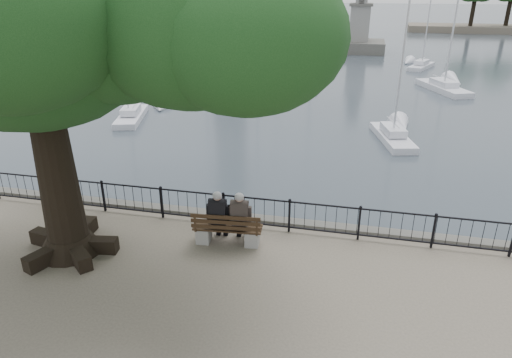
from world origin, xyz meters
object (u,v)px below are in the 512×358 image
(bench, at_px, (228,232))
(lion_monument, at_px, (359,32))
(person_left, at_px, (219,218))
(person_right, at_px, (241,219))
(tree, at_px, (66,9))

(bench, relative_size, lion_monument, 0.21)
(person_left, xyz_separation_m, lion_monument, (2.84, 48.39, 0.58))
(person_right, distance_m, tree, 6.69)
(bench, xyz_separation_m, tree, (-3.21, -1.20, 5.89))
(lion_monument, bearing_deg, person_right, -92.65)
(person_right, xyz_separation_m, lion_monument, (2.24, 48.33, 0.58))
(person_left, height_order, tree, tree)
(bench, distance_m, tree, 6.82)
(bench, bearing_deg, tree, -159.45)
(tree, bearing_deg, bench, 20.55)
(tree, bearing_deg, lion_monument, 83.35)
(person_right, height_order, lion_monument, lion_monument)
(tree, height_order, lion_monument, tree)
(bench, relative_size, person_left, 1.22)
(person_right, relative_size, tree, 0.14)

